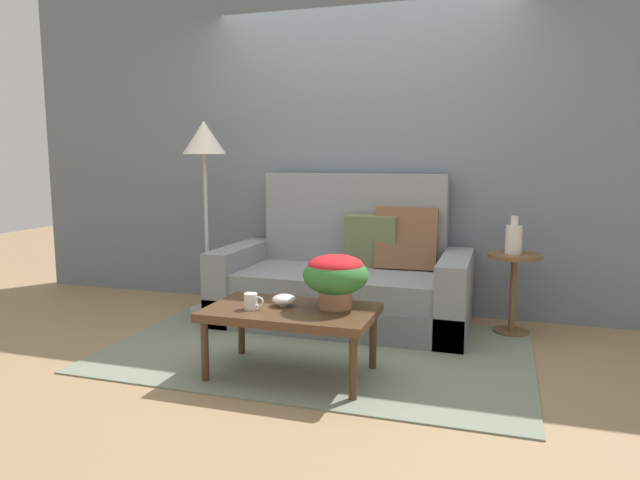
{
  "coord_description": "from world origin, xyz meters",
  "views": [
    {
      "loc": [
        1.15,
        -3.58,
        1.28
      ],
      "look_at": [
        -0.01,
        0.06,
        0.74
      ],
      "focal_mm": 32.39,
      "sensor_mm": 36.0,
      "label": 1
    }
  ],
  "objects_px": {
    "side_table": "(514,279)",
    "table_vase": "(514,238)",
    "coffee_mug": "(251,301)",
    "couch": "(346,280)",
    "potted_plant": "(336,275)",
    "coffee_table": "(291,315)",
    "floor_lamp": "(204,154)",
    "snack_bowl": "(284,300)"
  },
  "relations": [
    {
      "from": "side_table",
      "to": "table_vase",
      "type": "distance_m",
      "value": 0.3
    },
    {
      "from": "coffee_mug",
      "to": "side_table",
      "type": "bearing_deg",
      "value": 42.93
    },
    {
      "from": "coffee_mug",
      "to": "couch",
      "type": "bearing_deg",
      "value": 80.37
    },
    {
      "from": "potted_plant",
      "to": "coffee_table",
      "type": "bearing_deg",
      "value": -160.26
    },
    {
      "from": "potted_plant",
      "to": "coffee_mug",
      "type": "height_order",
      "value": "potted_plant"
    },
    {
      "from": "floor_lamp",
      "to": "table_vase",
      "type": "bearing_deg",
      "value": 2.78
    },
    {
      "from": "side_table",
      "to": "snack_bowl",
      "type": "xyz_separation_m",
      "value": [
        -1.31,
        -1.24,
        0.04
      ]
    },
    {
      "from": "couch",
      "to": "coffee_mug",
      "type": "relative_size",
      "value": 15.78
    },
    {
      "from": "coffee_table",
      "to": "couch",
      "type": "bearing_deg",
      "value": 89.57
    },
    {
      "from": "side_table",
      "to": "table_vase",
      "type": "xyz_separation_m",
      "value": [
        -0.01,
        0.0,
        0.3
      ]
    },
    {
      "from": "table_vase",
      "to": "floor_lamp",
      "type": "bearing_deg",
      "value": -177.22
    },
    {
      "from": "coffee_table",
      "to": "side_table",
      "type": "bearing_deg",
      "value": 45.44
    },
    {
      "from": "couch",
      "to": "coffee_table",
      "type": "height_order",
      "value": "couch"
    },
    {
      "from": "side_table",
      "to": "coffee_mug",
      "type": "distance_m",
      "value": 2.0
    },
    {
      "from": "side_table",
      "to": "potted_plant",
      "type": "distance_m",
      "value": 1.56
    },
    {
      "from": "couch",
      "to": "potted_plant",
      "type": "bearing_deg",
      "value": -78.07
    },
    {
      "from": "coffee_mug",
      "to": "snack_bowl",
      "type": "relative_size",
      "value": 0.86
    },
    {
      "from": "side_table",
      "to": "floor_lamp",
      "type": "relative_size",
      "value": 0.38
    },
    {
      "from": "coffee_table",
      "to": "snack_bowl",
      "type": "height_order",
      "value": "snack_bowl"
    },
    {
      "from": "coffee_table",
      "to": "floor_lamp",
      "type": "bearing_deg",
      "value": 135.57
    },
    {
      "from": "coffee_table",
      "to": "floor_lamp",
      "type": "xyz_separation_m",
      "value": [
        -1.18,
        1.16,
        0.94
      ]
    },
    {
      "from": "floor_lamp",
      "to": "snack_bowl",
      "type": "bearing_deg",
      "value": -45.01
    },
    {
      "from": "side_table",
      "to": "table_vase",
      "type": "bearing_deg",
      "value": 169.82
    },
    {
      "from": "couch",
      "to": "side_table",
      "type": "distance_m",
      "value": 1.25
    },
    {
      "from": "floor_lamp",
      "to": "table_vase",
      "type": "distance_m",
      "value": 2.49
    },
    {
      "from": "floor_lamp",
      "to": "potted_plant",
      "type": "bearing_deg",
      "value": -36.85
    },
    {
      "from": "snack_bowl",
      "to": "table_vase",
      "type": "relative_size",
      "value": 0.52
    },
    {
      "from": "couch",
      "to": "coffee_table",
      "type": "bearing_deg",
      "value": -90.43
    },
    {
      "from": "side_table",
      "to": "floor_lamp",
      "type": "bearing_deg",
      "value": -177.28
    },
    {
      "from": "couch",
      "to": "side_table",
      "type": "bearing_deg",
      "value": 2.89
    },
    {
      "from": "coffee_table",
      "to": "side_table",
      "type": "distance_m",
      "value": 1.78
    },
    {
      "from": "floor_lamp",
      "to": "snack_bowl",
      "type": "relative_size",
      "value": 11.17
    },
    {
      "from": "table_vase",
      "to": "coffee_table",
      "type": "bearing_deg",
      "value": -134.23
    },
    {
      "from": "coffee_mug",
      "to": "floor_lamp",
      "type": "bearing_deg",
      "value": 127.82
    },
    {
      "from": "couch",
      "to": "snack_bowl",
      "type": "distance_m",
      "value": 1.18
    },
    {
      "from": "coffee_table",
      "to": "potted_plant",
      "type": "relative_size",
      "value": 2.57
    },
    {
      "from": "potted_plant",
      "to": "coffee_mug",
      "type": "distance_m",
      "value": 0.51
    },
    {
      "from": "coffee_table",
      "to": "coffee_mug",
      "type": "height_order",
      "value": "coffee_mug"
    },
    {
      "from": "couch",
      "to": "table_vase",
      "type": "height_order",
      "value": "couch"
    },
    {
      "from": "potted_plant",
      "to": "table_vase",
      "type": "height_order",
      "value": "table_vase"
    },
    {
      "from": "couch",
      "to": "snack_bowl",
      "type": "xyz_separation_m",
      "value": [
        -0.07,
        -1.17,
        0.12
      ]
    },
    {
      "from": "floor_lamp",
      "to": "snack_bowl",
      "type": "xyz_separation_m",
      "value": [
        1.12,
        -1.12,
        -0.86
      ]
    }
  ]
}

